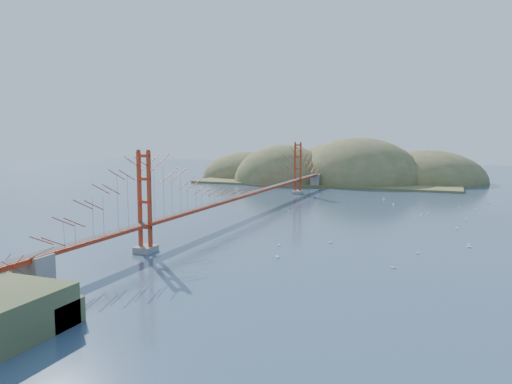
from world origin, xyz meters
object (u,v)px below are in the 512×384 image
(fort, at_px, (24,292))
(sailboat_2, at_px, (393,267))
(sailboat_1, at_px, (444,216))
(sailboat_0, at_px, (330,242))
(bridge, at_px, (247,172))

(fort, distance_m, sailboat_2, 34.04)
(sailboat_1, bearing_deg, sailboat_2, -96.92)
(fort, height_order, sailboat_0, fort)
(fort, relative_size, sailboat_0, 5.52)
(bridge, height_order, sailboat_0, bridge)
(bridge, relative_size, sailboat_0, 140.83)
(sailboat_0, bearing_deg, sailboat_1, 63.87)
(fort, xyz_separation_m, sailboat_1, (30.98, 56.34, -0.53))
(bridge, height_order, fort, bridge)
(sailboat_0, bearing_deg, fort, -121.01)
(fort, distance_m, sailboat_0, 35.25)
(sailboat_0, bearing_deg, bridge, 136.23)
(bridge, xyz_separation_m, sailboat_2, (27.10, -26.89, -6.86))
(fort, xyz_separation_m, sailboat_0, (18.16, 30.21, -0.52))
(fort, relative_size, sailboat_2, 5.76)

